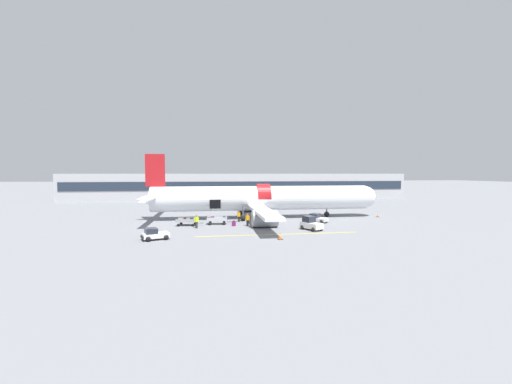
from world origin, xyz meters
name	(u,v)px	position (x,y,z in m)	size (l,w,h in m)	color
ground_plane	(267,220)	(0.00, 0.00, 0.00)	(500.00, 500.00, 0.00)	slate
apron_marking_line	(278,234)	(-0.68, -11.57, 0.00)	(19.99, 0.30, 0.01)	yellow
terminal_strip	(241,186)	(0.00, 41.60, 3.63)	(96.14, 9.18, 7.26)	#B2B2B7
airplane	(260,199)	(-0.68, 2.41, 3.21)	(39.91, 34.14, 10.43)	white
baggage_tug_lead	(317,219)	(7.14, -3.29, 0.59)	(3.18, 3.20, 1.32)	silver
baggage_tug_mid	(311,224)	(4.23, -9.18, 0.76)	(2.72, 3.35, 1.79)	silver
baggage_tug_rear	(154,234)	(-15.04, -12.51, 0.59)	(3.30, 2.69, 1.32)	white
baggage_cart_loading	(217,220)	(-7.88, -2.86, 0.57)	(3.84, 1.96, 1.12)	#B7BABF
baggage_cart_queued	(188,222)	(-12.05, -3.27, 0.53)	(3.89, 2.38, 1.11)	#999BA0
ground_crew_loader_a	(247,220)	(-3.67, -5.11, 0.92)	(0.59, 0.54, 1.76)	black
ground_crew_loader_b	(239,216)	(-4.51, -0.91, 0.87)	(0.55, 0.52, 1.66)	black
ground_crew_driver	(197,221)	(-10.69, -5.76, 0.95)	(0.62, 0.43, 1.80)	#2D2D33
suitcase_on_tarmac_upright	(234,224)	(-5.58, -4.85, 0.34)	(0.56, 0.29, 0.78)	#721951
safety_cone_nose	(378,216)	(19.31, 0.78, 0.26)	(0.48, 0.48, 0.56)	black
safety_cone_engine_left	(280,236)	(-1.07, -14.37, 0.33)	(0.57, 0.57, 0.71)	black
safety_cone_wingtip	(274,225)	(-0.21, -6.60, 0.32)	(0.58, 0.58, 0.68)	black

